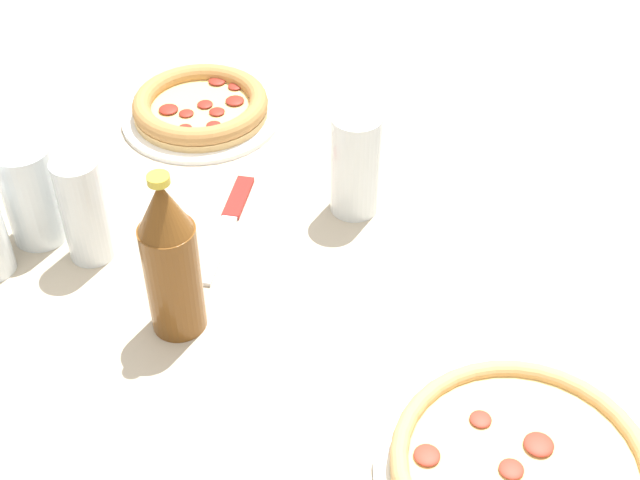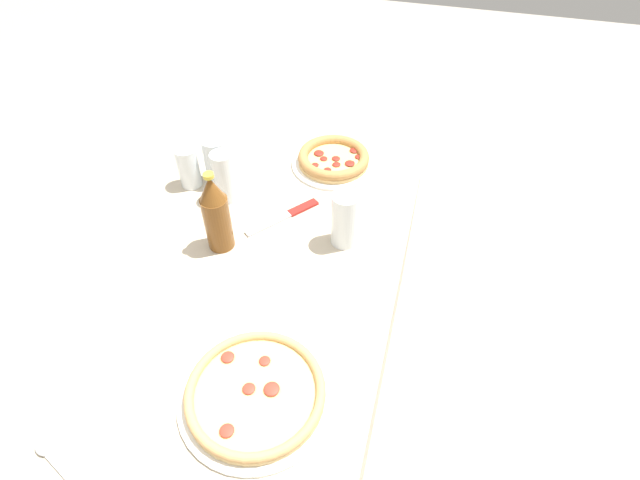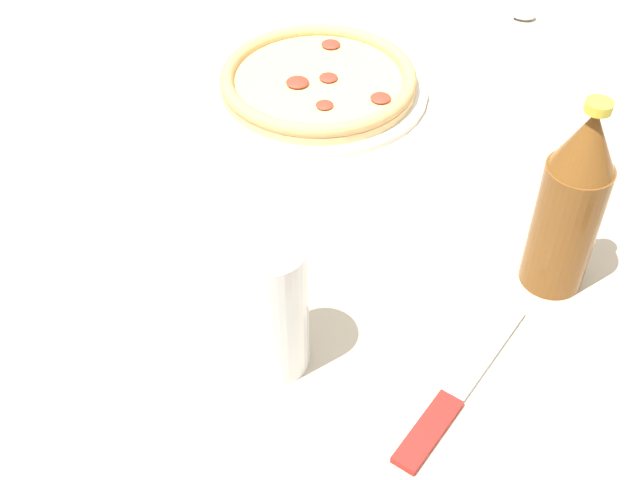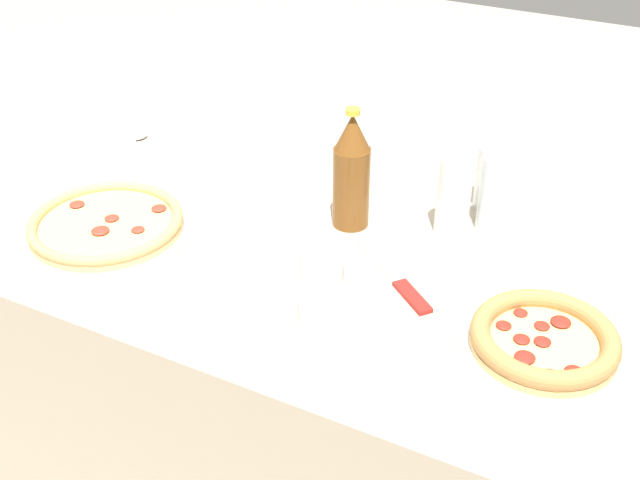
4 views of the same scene
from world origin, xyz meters
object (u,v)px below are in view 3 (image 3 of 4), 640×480
at_px(glass_orange_juice, 272,313).
at_px(spoon, 499,12).
at_px(beer_bottle, 571,203).
at_px(pizza_pepperoni, 318,82).
at_px(knife, 458,390).

height_order(glass_orange_juice, spoon, glass_orange_juice).
distance_m(glass_orange_juice, beer_bottle, 0.33).
height_order(pizza_pepperoni, knife, pizza_pepperoni).
relative_size(knife, spoon, 1.14).
bearing_deg(beer_bottle, spoon, 172.83).
bearing_deg(pizza_pepperoni, knife, 11.31).
bearing_deg(spoon, pizza_pepperoni, -55.55).
bearing_deg(spoon, glass_orange_juice, -28.85).
bearing_deg(spoon, knife, -15.42).
distance_m(pizza_pepperoni, spoon, 0.38).
relative_size(beer_bottle, spoon, 1.37).
bearing_deg(beer_bottle, knife, -41.69).
height_order(glass_orange_juice, knife, glass_orange_juice).
bearing_deg(glass_orange_juice, knife, 73.93).
height_order(pizza_pepperoni, spoon, pizza_pepperoni).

